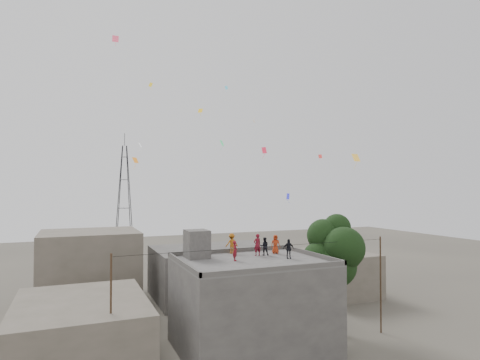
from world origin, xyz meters
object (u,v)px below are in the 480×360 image
at_px(person_red_adult, 257,245).
at_px(person_dark_adult, 289,249).
at_px(tree, 334,253).
at_px(transmission_tower, 124,202).
at_px(stair_head_box, 197,244).

relative_size(person_red_adult, person_dark_adult, 1.16).
height_order(tree, person_dark_adult, tree).
relative_size(tree, transmission_tower, 0.45).
bearing_deg(stair_head_box, person_red_adult, -11.76).
xyz_separation_m(tree, transmission_tower, (-11.37, 39.40, 2.97)).
bearing_deg(person_red_adult, stair_head_box, -18.91).
relative_size(stair_head_box, transmission_tower, 0.10).
relative_size(transmission_tower, person_dark_adult, 14.31).
bearing_deg(transmission_tower, person_red_adult, -82.24).
relative_size(transmission_tower, person_red_adult, 12.31).
distance_m(tree, person_dark_adult, 4.77).
relative_size(stair_head_box, person_dark_adult, 1.43).
height_order(stair_head_box, tree, tree).
xyz_separation_m(tree, person_dark_adult, (-4.63, -0.94, 0.70)).
distance_m(stair_head_box, transmission_tower, 37.46).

